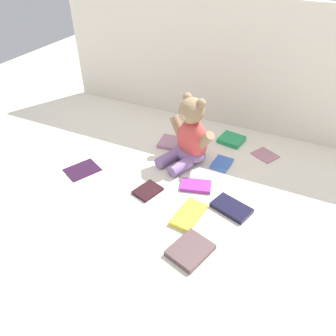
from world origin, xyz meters
The scene contains 13 objects.
ground_plane centered at (0.00, 0.00, 0.00)m, with size 3.20×3.20×0.00m, color silver.
backdrop_drape centered at (0.00, 0.47, 0.28)m, with size 1.58×0.03×0.55m, color silver.
teddy_bear centered at (-0.01, 0.11, 0.10)m, with size 0.22×0.23×0.27m.
book_case_0 centered at (0.18, -0.32, 0.01)m, with size 0.10×0.12×0.02m, color brown.
book_case_1 centered at (0.08, -0.04, 0.01)m, with size 0.07×0.11×0.01m, color purple.
book_case_2 centered at (-0.06, -0.14, 0.01)m, with size 0.07×0.09×0.01m, color black.
book_case_3 centered at (0.11, 0.32, 0.01)m, with size 0.10×0.09×0.02m, color #249656.
book_case_4 centered at (0.27, 0.27, 0.00)m, with size 0.08×0.09×0.01m, color #AB7080.
book_case_5 centered at (0.12, -0.19, 0.01)m, with size 0.07×0.14×0.02m, color yellow.
book_case_6 centered at (0.24, -0.10, 0.01)m, with size 0.08×0.13×0.02m, color #181731.
book_case_7 centered at (0.13, 0.13, 0.01)m, with size 0.07×0.10×0.01m, color #3763BE.
book_case_8 centered at (-0.35, -0.14, 0.00)m, with size 0.10×0.12×0.01m, color #2D152E.
book_case_9 centered at (-0.12, 0.18, 0.01)m, with size 0.10×0.10×0.01m, color #A87590.
Camera 1 is at (0.38, -0.91, 0.78)m, focal length 34.90 mm.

